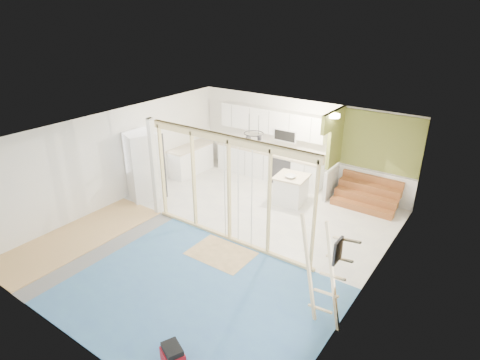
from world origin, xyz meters
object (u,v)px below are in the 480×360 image
Objects in this scene: fridge at (142,166)px; ladder at (324,274)px; toolbox at (173,356)px; island at (291,190)px.

ladder is at bearing 5.97° from fridge.
fridge is at bearing 173.07° from ladder.
ladder is at bearing 80.53° from toolbox.
island reaches higher than toolbox.
fridge is 0.99× the size of ladder.
ladder is (6.26, -1.69, 0.04)m from fridge.
island is at bearing 133.05° from ladder.
island is 1.99× the size of toolbox.
toolbox is at bearing -17.60° from fridge.
fridge is 4.17× the size of toolbox.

